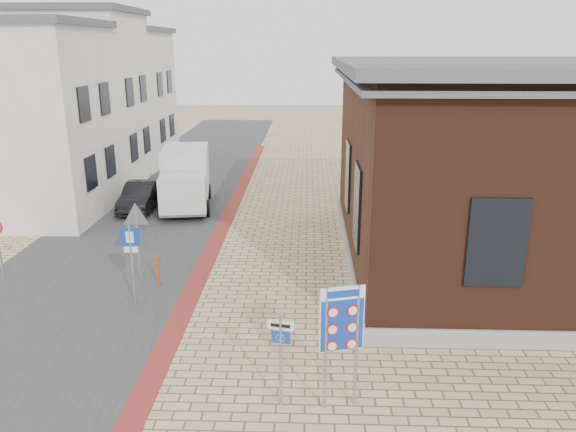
% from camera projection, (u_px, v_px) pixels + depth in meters
% --- Properties ---
extents(ground, '(120.00, 120.00, 0.00)m').
position_uv_depth(ground, '(242.00, 365.00, 13.31)').
color(ground, tan).
rests_on(ground, ground).
extents(road_strip, '(7.00, 60.00, 0.02)m').
position_uv_depth(road_strip, '(166.00, 198.00, 27.83)').
color(road_strip, '#38383A').
rests_on(road_strip, ground).
extents(curb_strip, '(0.60, 40.00, 0.02)m').
position_uv_depth(curb_strip, '(221.00, 230.00, 22.93)').
color(curb_strip, maroon).
rests_on(curb_strip, ground).
extents(brick_building, '(13.00, 13.00, 6.80)m').
position_uv_depth(brick_building, '(532.00, 164.00, 18.68)').
color(brick_building, gray).
rests_on(brick_building, ground).
extents(townhouse_near, '(7.40, 6.40, 8.30)m').
position_uv_depth(townhouse_near, '(15.00, 121.00, 23.94)').
color(townhouse_near, beige).
rests_on(townhouse_near, ground).
extents(townhouse_mid, '(7.40, 6.40, 9.10)m').
position_uv_depth(townhouse_mid, '(71.00, 98.00, 29.55)').
color(townhouse_mid, beige).
rests_on(townhouse_mid, ground).
extents(townhouse_far, '(7.40, 6.40, 8.30)m').
position_uv_depth(townhouse_far, '(110.00, 96.00, 35.40)').
color(townhouse_far, beige).
rests_on(townhouse_far, ground).
extents(bike_rack, '(0.08, 1.80, 0.60)m').
position_uv_depth(bike_rack, '(348.00, 314.00, 15.25)').
color(bike_rack, slate).
rests_on(bike_rack, ground).
extents(sedan, '(1.45, 3.85, 1.25)m').
position_uv_depth(sedan, '(141.00, 196.00, 25.71)').
color(sedan, black).
rests_on(sedan, ground).
extents(box_truck, '(2.75, 5.33, 2.66)m').
position_uv_depth(box_truck, '(185.00, 178.00, 25.88)').
color(box_truck, slate).
rests_on(box_truck, ground).
extents(border_sign, '(0.91, 0.28, 2.73)m').
position_uv_depth(border_sign, '(342.00, 322.00, 11.23)').
color(border_sign, gray).
rests_on(border_sign, ground).
extents(essen_sign, '(0.56, 0.14, 2.09)m').
position_uv_depth(essen_sign, '(281.00, 347.00, 11.45)').
color(essen_sign, gray).
rests_on(essen_sign, ground).
extents(parking_sign, '(0.53, 0.08, 2.41)m').
position_uv_depth(parking_sign, '(131.00, 251.00, 15.98)').
color(parking_sign, gray).
rests_on(parking_sign, ground).
extents(yield_sign, '(0.93, 0.14, 2.61)m').
position_uv_depth(yield_sign, '(136.00, 224.00, 17.27)').
color(yield_sign, gray).
rests_on(yield_sign, ground).
extents(bollard, '(0.11, 0.11, 0.96)m').
position_uv_depth(bollard, '(158.00, 271.00, 17.60)').
color(bollard, red).
rests_on(bollard, ground).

